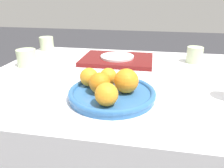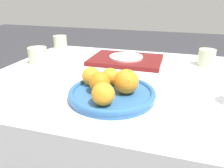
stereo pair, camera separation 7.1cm
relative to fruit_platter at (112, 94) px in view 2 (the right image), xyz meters
The scene contains 13 objects.
table 0.45m from the fruit_platter, 83.19° to the left, with size 1.20×0.89×0.77m.
fruit_platter is the anchor object (origin of this frame).
orange_0 0.10m from the fruit_platter, 155.69° to the left, with size 0.06×0.06×0.06m.
orange_1 0.06m from the fruit_platter, 162.53° to the right, with size 0.07×0.07×0.07m.
orange_2 0.07m from the fruit_platter, 10.33° to the left, with size 0.08×0.08×0.08m.
orange_3 0.07m from the fruit_platter, 111.90° to the left, with size 0.06×0.06×0.06m.
orange_4 0.10m from the fruit_platter, 89.79° to the right, with size 0.07×0.07×0.07m.
serving_tray 0.42m from the fruit_platter, 96.64° to the left, with size 0.35×0.26×0.02m.
side_plate 0.42m from the fruit_platter, 96.64° to the left, with size 0.17×0.17×0.01m.
cup_0 0.57m from the fruit_platter, 54.40° to the left, with size 0.08×0.08×0.08m.
cup_2 0.77m from the fruit_platter, 131.30° to the left, with size 0.08×0.08×0.08m.
cup_3 0.53m from the fruit_platter, 149.82° to the left, with size 0.09×0.09×0.08m.
napkin 0.41m from the fruit_platter, behind, with size 0.14×0.12×0.01m.
Camera 2 is at (0.16, -0.84, 1.10)m, focal length 35.00 mm.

